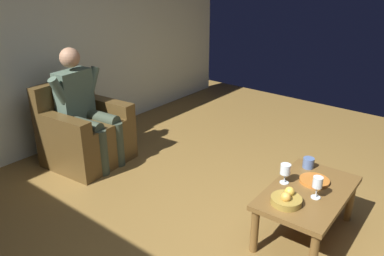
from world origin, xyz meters
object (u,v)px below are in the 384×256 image
at_px(fruit_bowl, 287,199).
at_px(decorative_dish, 314,181).
at_px(armchair, 85,134).
at_px(wine_glass_far, 318,184).
at_px(person_seated, 84,105).
at_px(candle_jar, 308,163).
at_px(coffee_table, 308,197).
at_px(wine_glass_near, 285,170).

height_order(fruit_bowl, decorative_dish, fruit_bowl).
height_order(armchair, wine_glass_far, armchair).
bearing_deg(person_seated, armchair, -90.00).
bearing_deg(person_seated, candle_jar, 100.15).
height_order(armchair, coffee_table, armchair).
bearing_deg(coffee_table, wine_glass_far, 52.16).
xyz_separation_m(wine_glass_far, fruit_bowl, (0.20, -0.13, -0.08)).
bearing_deg(fruit_bowl, wine_glass_near, -150.80).
bearing_deg(candle_jar, armchair, -74.47).
height_order(person_seated, wine_glass_far, person_seated).
distance_m(coffee_table, wine_glass_far, 0.21).
bearing_deg(fruit_bowl, armchair, -89.70).
xyz_separation_m(fruit_bowl, decorative_dish, (-0.41, 0.04, -0.02)).
bearing_deg(coffee_table, fruit_bowl, -11.28).
distance_m(armchair, candle_jar, 2.31).
bearing_deg(armchair, decorative_dish, 94.65).
height_order(wine_glass_near, wine_glass_far, wine_glass_far).
bearing_deg(decorative_dish, fruit_bowl, -5.34).
bearing_deg(wine_glass_far, wine_glass_near, -99.88).
bearing_deg(fruit_bowl, person_seated, -89.78).
bearing_deg(decorative_dish, person_seated, -79.75).
height_order(person_seated, coffee_table, person_seated).
height_order(wine_glass_near, fruit_bowl, wine_glass_near).
distance_m(coffee_table, candle_jar, 0.38).
bearing_deg(coffee_table, person_seated, -83.26).
bearing_deg(decorative_dish, wine_glass_far, 24.96).
bearing_deg(wine_glass_near, armchair, -83.07).
distance_m(armchair, person_seated, 0.34).
xyz_separation_m(fruit_bowl, candle_jar, (-0.60, -0.10, 0.01)).
relative_size(person_seated, fruit_bowl, 5.57).
xyz_separation_m(person_seated, wine_glass_far, (-0.21, 2.41, -0.13)).
height_order(decorative_dish, candle_jar, candle_jar).
relative_size(coffee_table, fruit_bowl, 4.22).
bearing_deg(wine_glass_near, wine_glass_far, 80.12).
xyz_separation_m(wine_glass_near, candle_jar, (-0.35, 0.04, -0.07)).
bearing_deg(wine_glass_far, person_seated, -84.97).
bearing_deg(candle_jar, coffee_table, 24.01).
height_order(coffee_table, candle_jar, candle_jar).
relative_size(coffee_table, decorative_dish, 4.03).
distance_m(wine_glass_far, decorative_dish, 0.25).
xyz_separation_m(armchair, decorative_dish, (-0.42, 2.35, 0.10)).
height_order(coffee_table, decorative_dish, decorative_dish).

